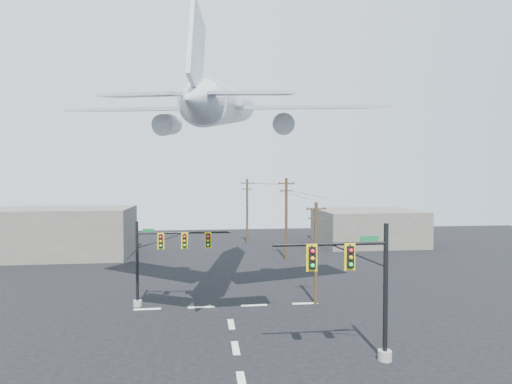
{
  "coord_description": "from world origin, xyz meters",
  "views": [
    {
      "loc": [
        -1.73,
        -20.2,
        9.83
      ],
      "look_at": [
        1.31,
        5.0,
        8.95
      ],
      "focal_mm": 30.0,
      "sensor_mm": 36.0,
      "label": 1
    }
  ],
  "objects": [
    {
      "name": "utility_pole_c",
      "position": [
        4.48,
        42.25,
        5.02
      ],
      "size": [
        1.91,
        0.7,
        9.59
      ],
      "rotation": [
        0.0,
        0.0,
        -0.3
      ],
      "color": "#42311C",
      "rests_on": "ground"
    },
    {
      "name": "airliner",
      "position": [
        -0.06,
        13.9,
        15.47
      ],
      "size": [
        25.44,
        27.15,
        7.17
      ],
      "rotation": [
        0.0,
        -0.15,
        1.37
      ],
      "color": "silver"
    },
    {
      "name": "power_lines",
      "position": [
        6.86,
        27.14,
        8.51
      ],
      "size": [
        5.21,
        30.47,
        0.8
      ],
      "color": "black"
    },
    {
      "name": "utility_pole_a",
      "position": [
        6.79,
        11.78,
        4.14
      ],
      "size": [
        1.58,
        0.31,
        7.91
      ],
      "rotation": [
        0.0,
        0.0,
        0.13
      ],
      "color": "#42311C",
      "rests_on": "ground"
    },
    {
      "name": "building_right",
      "position": [
        22.0,
        40.0,
        2.5
      ],
      "size": [
        14.0,
        12.0,
        5.0
      ],
      "primitive_type": "cube",
      "color": "#656159",
      "rests_on": "ground"
    },
    {
      "name": "lane_markings",
      "position": [
        0.0,
        5.33,
        0.01
      ],
      "size": [
        14.0,
        21.2,
        0.01
      ],
      "color": "silver",
      "rests_on": "ground"
    },
    {
      "name": "signal_mast_far",
      "position": [
        -4.99,
        12.77,
        3.72
      ],
      "size": [
        7.46,
        0.71,
        6.49
      ],
      "color": "gray",
      "rests_on": "ground"
    },
    {
      "name": "signal_mast_near",
      "position": [
        6.54,
        1.35,
        3.93
      ],
      "size": [
        6.49,
        0.81,
        7.38
      ],
      "color": "gray",
      "rests_on": "ground"
    },
    {
      "name": "ground",
      "position": [
        0.0,
        0.0,
        0.0
      ],
      "size": [
        120.0,
        120.0,
        0.0
      ],
      "primitive_type": "plane",
      "color": "black",
      "rests_on": "ground"
    },
    {
      "name": "building_left",
      "position": [
        -20.0,
        35.0,
        3.0
      ],
      "size": [
        18.0,
        10.0,
        6.0
      ],
      "primitive_type": "cube",
      "color": "#656159",
      "rests_on": "ground"
    },
    {
      "name": "utility_pole_b",
      "position": [
        7.91,
        29.68,
        5.1
      ],
      "size": [
        1.91,
        0.74,
        9.75
      ],
      "rotation": [
        0.0,
        0.0,
        -0.32
      ],
      "color": "#42311C",
      "rests_on": "ground"
    }
  ]
}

